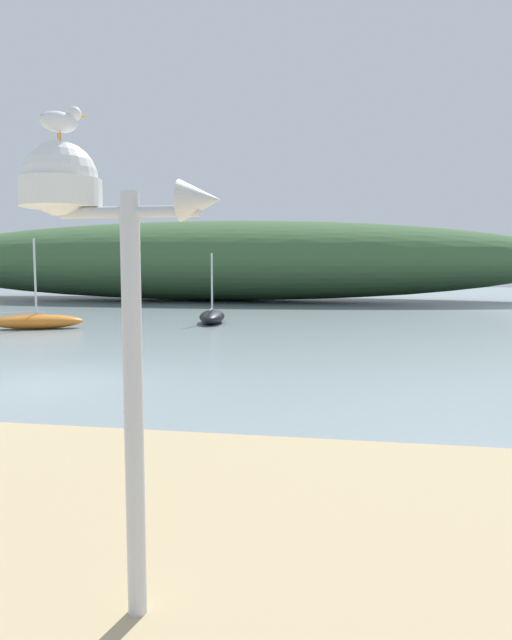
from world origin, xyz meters
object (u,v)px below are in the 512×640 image
at_px(mast_structure, 88,231).
at_px(sailboat_west_reach, 37,321).
at_px(sailboat_east_reach, 212,316).
at_px(seagull_on_radar, 61,120).

relative_size(mast_structure, sailboat_west_reach, 0.82).
relative_size(sailboat_west_reach, sailboat_east_reach, 1.10).
height_order(mast_structure, sailboat_west_reach, sailboat_west_reach).
xyz_separation_m(mast_structure, seagull_on_radar, (-0.16, 0.01, 0.67)).
distance_m(mast_structure, sailboat_west_reach, 20.04).
xyz_separation_m(mast_structure, sailboat_east_reach, (-4.39, 20.26, -2.33)).
relative_size(seagull_on_radar, sailboat_east_reach, 0.08).
height_order(sailboat_west_reach, sailboat_east_reach, sailboat_west_reach).
bearing_deg(sailboat_west_reach, mast_structure, -57.91).
xyz_separation_m(mast_structure, sailboat_west_reach, (-10.58, 16.87, -2.33)).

